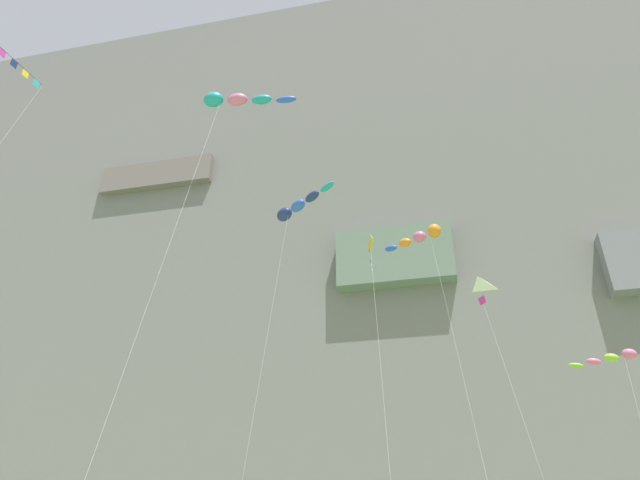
# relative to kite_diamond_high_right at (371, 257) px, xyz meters

# --- Properties ---
(cliff_face) EXTENTS (180.00, 33.83, 80.31)m
(cliff_face) POSITION_rel_kite_diamond_high_right_xyz_m (0.14, 38.61, 18.61)
(cliff_face) COLOR slate
(cliff_face) RESTS_ON ground
(kite_diamond_high_right) EXTENTS (1.52, 6.07, 23.57)m
(kite_diamond_high_right) POSITION_rel_kite_diamond_high_right_xyz_m (0.00, 0.00, 0.00)
(kite_diamond_high_right) COLOR yellow
(kite_diamond_high_right) RESTS_ON ground
(kite_windsock_high_left) EXTENTS (5.49, 7.48, 24.82)m
(kite_windsock_high_left) POSITION_rel_kite_diamond_high_right_xyz_m (3.42, 2.39, 2.60)
(kite_windsock_high_left) COLOR orange
(kite_windsock_high_left) RESTS_ON ground
(kite_windsock_low_right) EXTENTS (6.47, 6.81, 29.32)m
(kite_windsock_low_right) POSITION_rel_kite_diamond_high_right_xyz_m (-7.06, -9.26, 7.12)
(kite_windsock_low_right) COLOR teal
(kite_windsock_low_right) RESTS_ON ground
(kite_windsock_upper_mid) EXTENTS (3.90, 4.16, 14.19)m
(kite_windsock_upper_mid) POSITION_rel_kite_diamond_high_right_xyz_m (13.66, 0.83, -7.88)
(kite_windsock_upper_mid) COLOR pink
(kite_windsock_upper_mid) RESTS_ON ground
(kite_windsock_near_cliff) EXTENTS (5.84, 3.73, 22.86)m
(kite_windsock_near_cliff) POSITION_rel_kite_diamond_high_right_xyz_m (-3.81, -5.78, 0.80)
(kite_windsock_near_cliff) COLOR navy
(kite_windsock_near_cliff) RESTS_ON ground
(kite_delta_upper_left) EXTENTS (3.52, 2.93, 15.70)m
(kite_delta_upper_left) POSITION_rel_kite_diamond_high_right_xyz_m (6.04, -4.68, -6.29)
(kite_delta_upper_left) COLOR white
(kite_delta_upper_left) RESTS_ON ground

